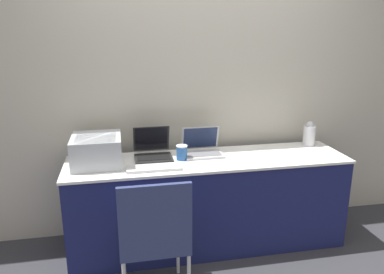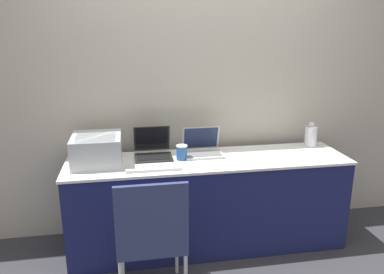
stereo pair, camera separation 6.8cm
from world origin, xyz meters
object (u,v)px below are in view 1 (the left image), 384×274
at_px(laptop_left, 153,151).
at_px(laptop_right, 202,148).
at_px(metal_pitcher, 309,135).
at_px(printer, 97,149).
at_px(coffee_cup, 182,153).
at_px(external_keyboard, 154,168).
at_px(chair, 154,233).

xyz_separation_m(laptop_left, laptop_right, (0.41, -0.00, -0.00)).
height_order(laptop_left, metal_pitcher, laptop_left).
xyz_separation_m(laptop_right, metal_pitcher, (0.99, 0.06, 0.05)).
relative_size(printer, metal_pitcher, 1.77).
height_order(coffee_cup, metal_pitcher, metal_pitcher).
distance_m(laptop_right, external_keyboard, 0.51).
distance_m(external_keyboard, coffee_cup, 0.30).
relative_size(printer, laptop_left, 1.21).
distance_m(printer, coffee_cup, 0.66).
relative_size(laptop_left, metal_pitcher, 1.47).
height_order(external_keyboard, coffee_cup, coffee_cup).
relative_size(laptop_right, external_keyboard, 0.77).
xyz_separation_m(metal_pitcher, chair, (-1.47, -0.83, -0.33)).
xyz_separation_m(laptop_right, chair, (-0.49, -0.78, -0.28)).
bearing_deg(chair, metal_pitcher, 29.53).
xyz_separation_m(external_keyboard, coffee_cup, (0.24, 0.17, 0.05)).
bearing_deg(printer, metal_pitcher, 4.37).
relative_size(external_keyboard, metal_pitcher, 1.86).
bearing_deg(external_keyboard, metal_pitcher, 13.16).
xyz_separation_m(laptop_right, external_keyboard, (-0.43, -0.27, -0.04)).
bearing_deg(metal_pitcher, laptop_right, -176.62).
xyz_separation_m(printer, coffee_cup, (0.65, -0.02, -0.06)).
bearing_deg(laptop_right, metal_pitcher, 3.38).
height_order(printer, external_keyboard, printer).
height_order(laptop_right, coffee_cup, laptop_right).
distance_m(external_keyboard, chair, 0.56).
distance_m(printer, laptop_left, 0.45).
bearing_deg(chair, printer, 117.19).
distance_m(coffee_cup, metal_pitcher, 1.19).
xyz_separation_m(laptop_left, coffee_cup, (0.22, -0.11, 0.01)).
relative_size(laptop_left, external_keyboard, 0.79).
bearing_deg(laptop_right, laptop_left, 179.46).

